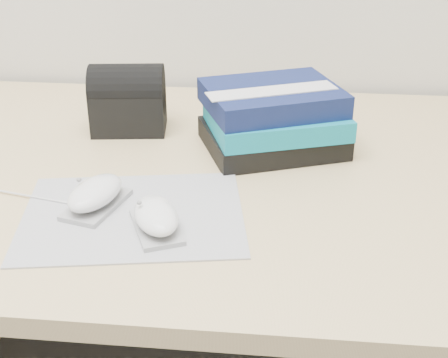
# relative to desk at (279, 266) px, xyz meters

# --- Properties ---
(desk) EXTENTS (1.60, 0.80, 0.73)m
(desk) POSITION_rel_desk_xyz_m (0.00, 0.00, 0.00)
(desk) COLOR tan
(desk) RESTS_ON ground
(mousepad) EXTENTS (0.35, 0.29, 0.00)m
(mousepad) POSITION_rel_desk_xyz_m (-0.21, -0.23, 0.24)
(mousepad) COLOR gray
(mousepad) RESTS_ON desk
(mouse_rear) EXTENTS (0.09, 0.12, 0.05)m
(mouse_rear) POSITION_rel_desk_xyz_m (-0.27, -0.21, 0.26)
(mouse_rear) COLOR #959597
(mouse_rear) RESTS_ON mousepad
(mouse_front) EXTENTS (0.09, 0.12, 0.04)m
(mouse_front) POSITION_rel_desk_xyz_m (-0.17, -0.27, 0.26)
(mouse_front) COLOR #999A9C
(mouse_front) RESTS_ON mousepad
(usb_cable) EXTENTS (0.23, 0.05, 0.00)m
(usb_cable) POSITION_rel_desk_xyz_m (-0.42, -0.19, 0.24)
(usb_cable) COLOR silver
(usb_cable) RESTS_ON mousepad
(book_stack) EXTENTS (0.28, 0.25, 0.11)m
(book_stack) POSITION_rel_desk_xyz_m (-0.02, 0.03, 0.29)
(book_stack) COLOR black
(book_stack) RESTS_ON desk
(pouch) EXTENTS (0.15, 0.11, 0.13)m
(pouch) POSITION_rel_desk_xyz_m (-0.29, 0.08, 0.30)
(pouch) COLOR black
(pouch) RESTS_ON desk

